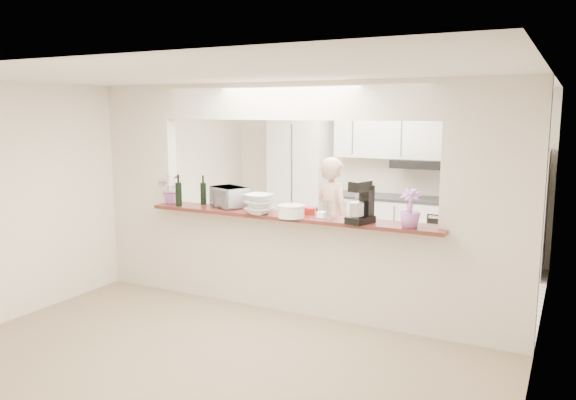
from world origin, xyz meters
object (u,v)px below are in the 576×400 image
Objects in this scene: refrigerator at (516,212)px; stand_mixer at (361,204)px; person at (333,219)px; toaster_oven at (229,197)px.

refrigerator reaches higher than stand_mixer.
person reaches higher than stand_mixer.
toaster_oven is 1.70m from stand_mixer.
refrigerator is at bearing -118.51° from person.
refrigerator is 3.94× the size of toaster_oven.
person is (0.78, 1.25, -0.41)m from toaster_oven.
refrigerator is 3.90m from toaster_oven.
toaster_oven is at bearing 86.68° from person.
refrigerator is 1.06× the size of person.
person is at bearing 122.15° from stand_mixer.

